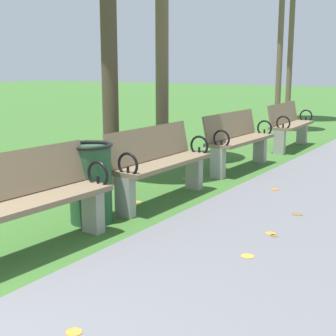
% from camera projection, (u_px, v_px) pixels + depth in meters
% --- Properties ---
extents(park_bench_2, '(0.55, 1.62, 0.90)m').
position_uv_depth(park_bench_2, '(27.00, 200.00, 4.23)').
color(park_bench_2, '#7A664C').
rests_on(park_bench_2, ground).
extents(park_bench_3, '(0.49, 1.61, 0.90)m').
position_uv_depth(park_bench_3, '(160.00, 162.00, 5.92)').
color(park_bench_3, '#7A664C').
rests_on(park_bench_3, ground).
extents(park_bench_4, '(0.52, 1.61, 0.90)m').
position_uv_depth(park_bench_4, '(238.00, 139.00, 7.75)').
color(park_bench_4, '#7A664C').
rests_on(park_bench_4, ground).
extents(park_bench_5, '(0.53, 1.62, 0.90)m').
position_uv_depth(park_bench_5, '(289.00, 124.00, 9.74)').
color(park_bench_5, '#7A664C').
rests_on(park_bench_5, ground).
extents(trash_bin, '(0.48, 0.48, 0.84)m').
position_uv_depth(trash_bin, '(91.00, 183.00, 5.12)').
color(trash_bin, '#234C2D').
rests_on(trash_bin, ground).
extents(scattered_leaves, '(4.81, 13.36, 0.02)m').
position_uv_depth(scattered_leaves, '(241.00, 204.00, 5.82)').
color(scattered_leaves, '#BC842D').
rests_on(scattered_leaves, ground).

